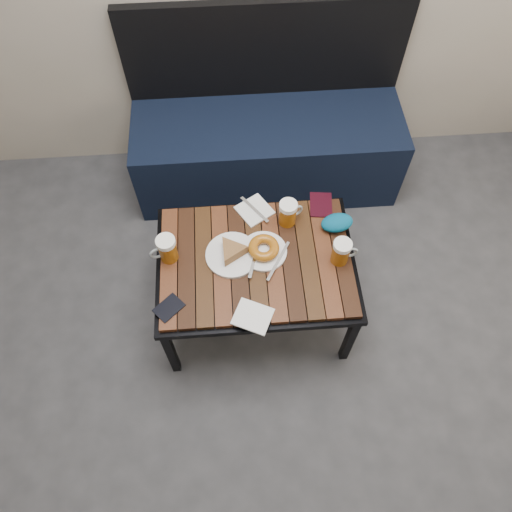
{
  "coord_description": "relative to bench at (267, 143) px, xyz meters",
  "views": [
    {
      "loc": [
        -0.06,
        -0.14,
        2.26
      ],
      "look_at": [
        0.02,
        0.92,
        0.5
      ],
      "focal_mm": 35.0,
      "sensor_mm": 36.0,
      "label": 1
    }
  ],
  "objects": [
    {
      "name": "napkin_left",
      "position": [
        -0.11,
        -0.6,
        0.2
      ],
      "size": [
        0.18,
        0.18,
        0.01
      ],
      "rotation": [
        0.0,
        0.0,
        0.55
      ],
      "color": "white",
      "rests_on": "cafe_table"
    },
    {
      "name": "knit_pouch",
      "position": [
        0.24,
        -0.71,
        0.23
      ],
      "size": [
        0.15,
        0.11,
        0.06
      ],
      "primitive_type": "ellipsoid",
      "rotation": [
        0.0,
        0.0,
        0.17
      ],
      "color": "navy",
      "rests_on": "cafe_table"
    },
    {
      "name": "beer_mug_right",
      "position": [
        0.22,
        -0.87,
        0.26
      ],
      "size": [
        0.11,
        0.08,
        0.12
      ],
      "rotation": [
        0.0,
        0.0,
        0.02
      ],
      "color": "#8C490B",
      "rests_on": "cafe_table"
    },
    {
      "name": "plate_pie",
      "position": [
        -0.22,
        -0.82,
        0.22
      ],
      "size": [
        0.22,
        0.22,
        0.06
      ],
      "color": "white",
      "rests_on": "cafe_table"
    },
    {
      "name": "room_shell",
      "position": [
        -0.15,
        -1.26,
        1.48
      ],
      "size": [
        4.0,
        4.0,
        4.0
      ],
      "color": "gray",
      "rests_on": "ground"
    },
    {
      "name": "cafe_table",
      "position": [
        -0.12,
        -0.85,
        0.16
      ],
      "size": [
        0.84,
        0.62,
        0.47
      ],
      "color": "black",
      "rests_on": "ground"
    },
    {
      "name": "passport_navy",
      "position": [
        -0.48,
        -1.04,
        0.2
      ],
      "size": [
        0.13,
        0.13,
        0.01
      ],
      "primitive_type": "cube",
      "rotation": [
        0.0,
        0.0,
        -0.84
      ],
      "color": "black",
      "rests_on": "cafe_table"
    },
    {
      "name": "napkin_right",
      "position": [
        -0.16,
        -1.11,
        0.2
      ],
      "size": [
        0.18,
        0.17,
        0.01
      ],
      "rotation": [
        0.0,
        0.0,
        -0.44
      ],
      "color": "white",
      "rests_on": "cafe_table"
    },
    {
      "name": "plate_bagel",
      "position": [
        -0.09,
        -0.81,
        0.22
      ],
      "size": [
        0.21,
        0.25,
        0.05
      ],
      "color": "white",
      "rests_on": "cafe_table"
    },
    {
      "name": "beer_mug_centre",
      "position": [
        0.03,
        -0.66,
        0.26
      ],
      "size": [
        0.12,
        0.1,
        0.12
      ],
      "rotation": [
        0.0,
        0.0,
        0.42
      ],
      "color": "#8C490B",
      "rests_on": "cafe_table"
    },
    {
      "name": "bench",
      "position": [
        0.0,
        0.0,
        0.0
      ],
      "size": [
        1.4,
        0.5,
        0.95
      ],
      "color": "black",
      "rests_on": "ground"
    },
    {
      "name": "beer_mug_left",
      "position": [
        -0.49,
        -0.81,
        0.26
      ],
      "size": [
        0.12,
        0.09,
        0.13
      ],
      "rotation": [
        0.0,
        0.0,
        3.4
      ],
      "color": "#8C490B",
      "rests_on": "cafe_table"
    },
    {
      "name": "passport_burgundy",
      "position": [
        0.19,
        -0.59,
        0.2
      ],
      "size": [
        0.11,
        0.15,
        0.01
      ],
      "primitive_type": "cube",
      "rotation": [
        0.0,
        0.0,
        -0.12
      ],
      "color": "black",
      "rests_on": "cafe_table"
    }
  ]
}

